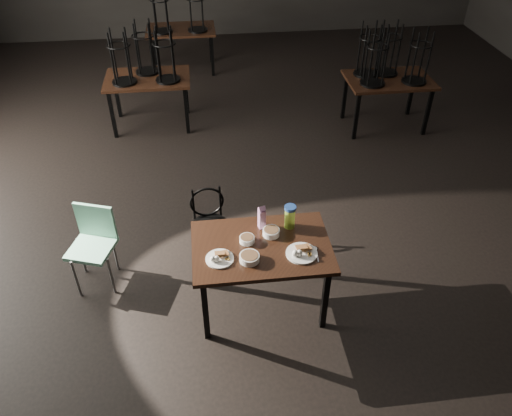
{
  "coord_description": "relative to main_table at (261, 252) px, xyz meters",
  "views": [
    {
      "loc": [
        -0.99,
        -4.73,
        3.65
      ],
      "look_at": [
        -0.56,
        -1.18,
        0.85
      ],
      "focal_mm": 35.0,
      "sensor_mm": 36.0,
      "label": 1
    }
  ],
  "objects": [
    {
      "name": "spoon",
      "position": [
        0.45,
        -0.11,
        0.08
      ],
      "size": [
        0.05,
        0.2,
        0.01
      ],
      "color": "silver",
      "rests_on": "main_table"
    },
    {
      "name": "bowl_big",
      "position": [
        -0.12,
        -0.17,
        0.11
      ],
      "size": [
        0.17,
        0.17,
        0.06
      ],
      "color": "white",
      "rests_on": "main_table"
    },
    {
      "name": "room",
      "position": [
        0.5,
        1.58,
        1.66
      ],
      "size": [
        12.0,
        12.04,
        3.22
      ],
      "color": "black",
      "rests_on": "ground"
    },
    {
      "name": "bg_table_far",
      "position": [
        -0.69,
        5.71,
        0.08
      ],
      "size": [
        1.2,
        0.8,
        1.48
      ],
      "color": "black",
      "rests_on": "ground"
    },
    {
      "name": "juice_carton",
      "position": [
        0.03,
        0.24,
        0.19
      ],
      "size": [
        0.07,
        0.07,
        0.24
      ],
      "color": "#811760",
      "rests_on": "main_table"
    },
    {
      "name": "bowl_far",
      "position": [
        0.1,
        0.13,
        0.11
      ],
      "size": [
        0.15,
        0.15,
        0.06
      ],
      "color": "white",
      "rests_on": "main_table"
    },
    {
      "name": "bg_table_right",
      "position": [
        2.21,
        3.26,
        0.13
      ],
      "size": [
        1.2,
        0.8,
        1.48
      ],
      "color": "black",
      "rests_on": "ground"
    },
    {
      "name": "bg_table_left",
      "position": [
        -1.16,
        3.69,
        0.11
      ],
      "size": [
        1.2,
        0.8,
        1.48
      ],
      "color": "black",
      "rests_on": "ground"
    },
    {
      "name": "plate_left",
      "position": [
        -0.37,
        -0.13,
        0.1
      ],
      "size": [
        0.24,
        0.24,
        0.08
      ],
      "color": "white",
      "rests_on": "main_table"
    },
    {
      "name": "bowl_near",
      "position": [
        -0.12,
        0.06,
        0.11
      ],
      "size": [
        0.13,
        0.13,
        0.05
      ],
      "color": "white",
      "rests_on": "main_table"
    },
    {
      "name": "bentwood_chair",
      "position": [
        -0.43,
        0.79,
        -0.22
      ],
      "size": [
        0.37,
        0.37,
        0.77
      ],
      "rotation": [
        0.0,
        0.0,
        0.1
      ],
      "color": "black",
      "rests_on": "ground"
    },
    {
      "name": "plate_right",
      "position": [
        0.32,
        -0.15,
        0.1
      ],
      "size": [
        0.27,
        0.27,
        0.09
      ],
      "color": "white",
      "rests_on": "main_table"
    },
    {
      "name": "main_table",
      "position": [
        0.0,
        0.0,
        0.0
      ],
      "size": [
        1.2,
        0.8,
        0.75
      ],
      "color": "black",
      "rests_on": "ground"
    },
    {
      "name": "school_chair",
      "position": [
        -1.54,
        0.54,
        -0.17
      ],
      "size": [
        0.49,
        0.49,
        0.84
      ],
      "rotation": [
        0.0,
        0.0,
        -0.33
      ],
      "color": "#7BC0A0",
      "rests_on": "ground"
    },
    {
      "name": "water_bottle",
      "position": [
        0.28,
        0.22,
        0.2
      ],
      "size": [
        0.14,
        0.14,
        0.23
      ],
      "color": "#A2CE3C",
      "rests_on": "main_table"
    }
  ]
}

